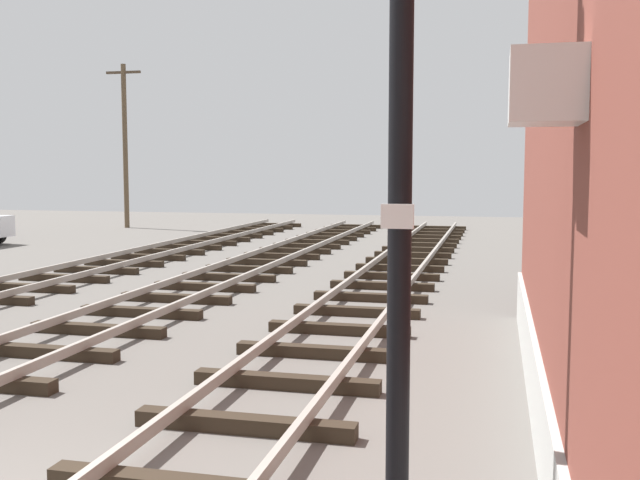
{
  "coord_description": "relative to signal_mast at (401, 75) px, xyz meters",
  "views": [
    {
      "loc": [
        4.1,
        -4.12,
        2.86
      ],
      "look_at": [
        0.24,
        11.99,
        1.29
      ],
      "focal_mm": 41.45,
      "sensor_mm": 36.0,
      "label": 1
    }
  ],
  "objects": [
    {
      "name": "utility_pole_far",
      "position": [
        -17.14,
        27.85,
        0.63
      ],
      "size": [
        1.8,
        0.24,
        7.99
      ],
      "color": "brown",
      "rests_on": "ground"
    },
    {
      "name": "signal_mast",
      "position": [
        0.0,
        0.0,
        0.0
      ],
      "size": [
        0.36,
        0.4,
        5.69
      ],
      "color": "black",
      "rests_on": "ground"
    }
  ]
}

